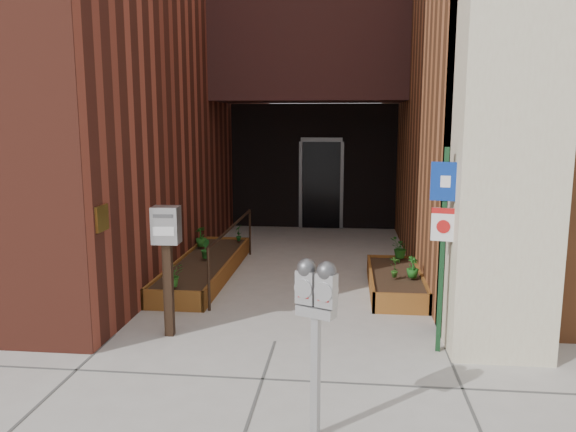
% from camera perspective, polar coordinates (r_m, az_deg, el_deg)
% --- Properties ---
extents(ground, '(80.00, 80.00, 0.00)m').
position_cam_1_polar(ground, '(6.89, -1.34, -12.62)').
color(ground, '#9E9991').
rests_on(ground, ground).
extents(architecture, '(20.00, 14.60, 10.00)m').
position_cam_1_polar(architecture, '(13.46, 1.77, 19.85)').
color(architecture, maroon).
rests_on(architecture, ground).
extents(planter_left, '(0.90, 3.60, 0.30)m').
position_cam_1_polar(planter_left, '(9.65, -8.45, -5.30)').
color(planter_left, brown).
rests_on(planter_left, ground).
extents(planter_right, '(0.80, 2.20, 0.30)m').
position_cam_1_polar(planter_right, '(8.91, 10.85, -6.65)').
color(planter_right, brown).
rests_on(planter_right, ground).
extents(handrail, '(0.04, 3.34, 0.90)m').
position_cam_1_polar(handrail, '(9.35, -5.65, -1.86)').
color(handrail, black).
rests_on(handrail, ground).
extents(parking_meter, '(0.35, 0.25, 1.53)m').
position_cam_1_polar(parking_meter, '(4.57, 2.88, -8.66)').
color(parking_meter, '#A3A3A6').
rests_on(parking_meter, ground).
extents(sign_post, '(0.32, 0.11, 2.33)m').
position_cam_1_polar(sign_post, '(6.44, 15.51, -1.26)').
color(sign_post, '#15391E').
rests_on(sign_post, ground).
extents(payment_dropbox, '(0.33, 0.26, 1.61)m').
position_cam_1_polar(payment_dropbox, '(6.89, -12.21, -2.74)').
color(payment_dropbox, black).
rests_on(payment_dropbox, ground).
extents(shrub_left_a, '(0.41, 0.41, 0.34)m').
position_cam_1_polar(shrub_left_a, '(8.10, -11.63, -5.87)').
color(shrub_left_a, '#24611B').
rests_on(shrub_left_a, planter_left).
extents(shrub_left_b, '(0.22, 0.22, 0.32)m').
position_cam_1_polar(shrub_left_b, '(9.63, -8.42, -3.33)').
color(shrub_left_b, '#1B5F1D').
rests_on(shrub_left_b, planter_left).
extents(shrub_left_c, '(0.29, 0.29, 0.37)m').
position_cam_1_polar(shrub_left_c, '(10.52, -8.83, -2.07)').
color(shrub_left_c, '#21621C').
rests_on(shrub_left_c, planter_left).
extents(shrub_left_d, '(0.19, 0.19, 0.32)m').
position_cam_1_polar(shrub_left_d, '(10.91, -5.05, -1.70)').
color(shrub_left_d, '#17531C').
rests_on(shrub_left_d, planter_left).
extents(shrub_right_a, '(0.25, 0.25, 0.32)m').
position_cam_1_polar(shrub_right_a, '(8.58, 12.55, -5.08)').
color(shrub_right_a, '#1B5B1A').
rests_on(shrub_right_a, planter_right).
extents(shrub_right_b, '(0.23, 0.23, 0.32)m').
position_cam_1_polar(shrub_right_b, '(8.54, 10.83, -5.08)').
color(shrub_right_b, '#255518').
rests_on(shrub_right_b, planter_right).
extents(shrub_right_c, '(0.45, 0.45, 0.35)m').
position_cam_1_polar(shrub_right_c, '(9.70, 11.30, -3.22)').
color(shrub_right_c, '#1C5D1A').
rests_on(shrub_right_c, planter_right).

